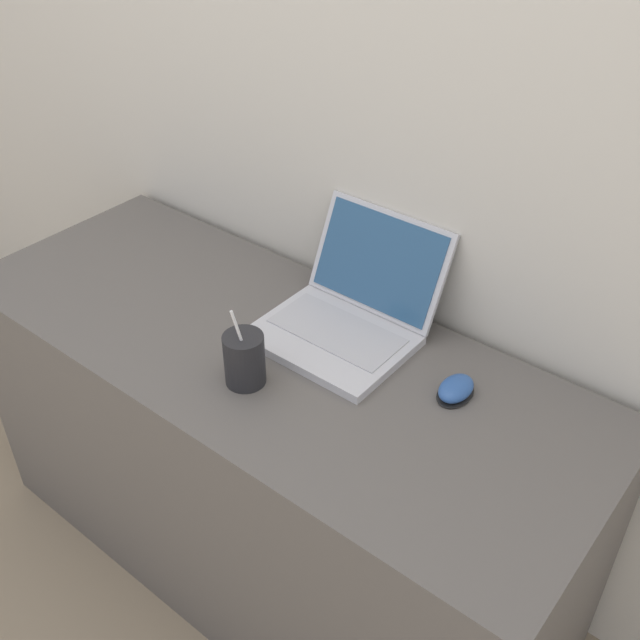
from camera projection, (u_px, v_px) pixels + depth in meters
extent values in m
plane|color=gray|center=(199.00, 632.00, 1.84)|extent=(12.00, 12.00, 0.00)
cube|color=silver|center=(366.00, 56.00, 1.49)|extent=(7.00, 0.04, 2.50)
cube|color=#5B5651|center=(272.00, 461.00, 1.81)|extent=(1.50, 0.58, 0.72)
cube|color=silver|center=(331.00, 339.00, 1.59)|extent=(0.32, 0.24, 0.02)
cube|color=#B7B7BC|center=(337.00, 331.00, 1.59)|extent=(0.28, 0.13, 0.00)
cube|color=silver|center=(380.00, 261.00, 1.63)|extent=(0.32, 0.10, 0.21)
cube|color=#2D567F|center=(378.00, 261.00, 1.62)|extent=(0.29, 0.09, 0.19)
cylinder|color=#232326|center=(244.00, 359.00, 1.46)|extent=(0.08, 0.08, 0.11)
cylinder|color=black|center=(243.00, 338.00, 1.43)|extent=(0.07, 0.07, 0.01)
cylinder|color=white|center=(242.00, 341.00, 1.42)|extent=(0.03, 0.02, 0.14)
ellipsoid|color=black|center=(455.00, 394.00, 1.46)|extent=(0.06, 0.09, 0.01)
ellipsoid|color=#2D569E|center=(456.00, 388.00, 1.45)|extent=(0.06, 0.09, 0.03)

